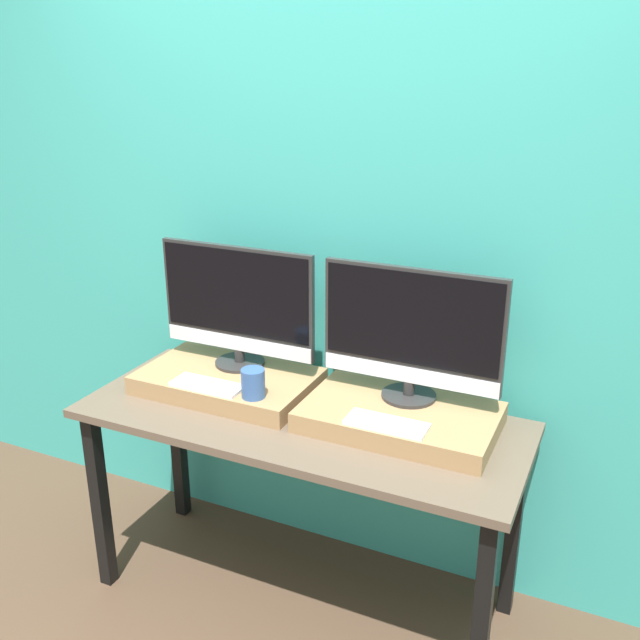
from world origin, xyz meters
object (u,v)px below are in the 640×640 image
(mug, at_px, (253,383))
(monitor_right, at_px, (412,331))
(keyboard_right, at_px, (387,423))
(monitor_left, at_px, (237,304))
(keyboard_left, at_px, (208,385))

(mug, height_order, monitor_right, monitor_right)
(monitor_right, distance_m, keyboard_right, 0.32)
(monitor_right, bearing_deg, mug, -155.47)
(monitor_left, xyz_separation_m, mug, (0.19, -0.22, -0.19))
(mug, relative_size, monitor_right, 0.16)
(keyboard_left, height_order, keyboard_right, same)
(keyboard_left, bearing_deg, monitor_left, 90.00)
(monitor_left, bearing_deg, keyboard_right, -18.21)
(monitor_left, height_order, mug, monitor_left)
(mug, bearing_deg, keyboard_right, 0.00)
(monitor_right, height_order, keyboard_right, monitor_right)
(mug, distance_m, monitor_right, 0.57)
(keyboard_left, bearing_deg, monitor_right, 18.21)
(monitor_left, relative_size, monitor_right, 1.00)
(keyboard_right, bearing_deg, monitor_left, 161.79)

